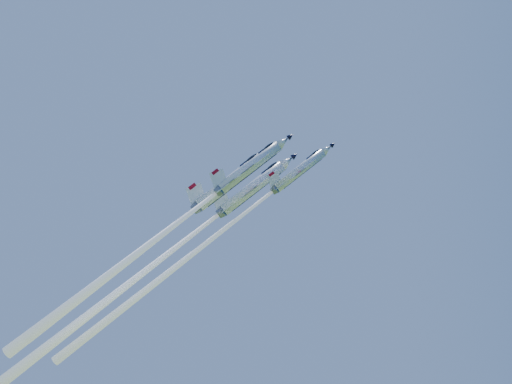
% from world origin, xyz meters
% --- Properties ---
extents(jet_lead, '(41.99, 15.99, 41.19)m').
position_xyz_m(jet_lead, '(-7.80, -2.71, 69.90)').
color(jet_lead, white).
extents(jet_left, '(48.35, 18.78, 46.94)m').
position_xyz_m(jet_left, '(-18.12, 2.18, 67.50)').
color(jet_left, white).
extents(jet_right, '(38.28, 15.07, 36.91)m').
position_xyz_m(jet_right, '(-11.95, -8.93, 71.69)').
color(jet_right, white).
extents(jet_slot, '(40.38, 16.12, 38.66)m').
position_xyz_m(jet_slot, '(-15.77, -6.09, 70.21)').
color(jet_slot, white).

